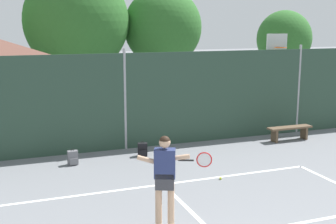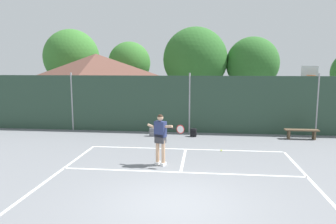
# 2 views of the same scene
# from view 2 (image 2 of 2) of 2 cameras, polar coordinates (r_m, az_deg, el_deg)

# --- Properties ---
(ground_plane) EXTENTS (120.00, 120.00, 0.00)m
(ground_plane) POSITION_cam_2_polar(r_m,az_deg,el_deg) (8.59, 1.05, -16.14)
(ground_plane) COLOR slate
(court_markings) EXTENTS (8.30, 11.10, 0.01)m
(court_markings) POSITION_cam_2_polar(r_m,az_deg,el_deg) (9.18, 1.44, -14.46)
(court_markings) COLOR white
(court_markings) RESTS_ON ground
(chainlink_fence) EXTENTS (26.09, 0.09, 3.19)m
(chainlink_fence) POSITION_cam_2_polar(r_m,az_deg,el_deg) (16.93, 3.89, 1.38)
(chainlink_fence) COLOR #284233
(chainlink_fence) RESTS_ON ground
(basketball_hoop) EXTENTS (0.90, 0.67, 3.55)m
(basketball_hoop) POSITION_cam_2_polar(r_m,az_deg,el_deg) (19.25, 23.87, 3.88)
(basketball_hoop) COLOR yellow
(basketball_hoop) RESTS_ON ground
(clubhouse_building) EXTENTS (7.36, 5.71, 4.35)m
(clubhouse_building) POSITION_cam_2_polar(r_m,az_deg,el_deg) (22.07, -12.66, 4.73)
(clubhouse_building) COLOR beige
(clubhouse_building) RESTS_ON ground
(treeline_backdrop) EXTENTS (26.29, 4.61, 6.61)m
(treeline_backdrop) POSITION_cam_2_polar(r_m,az_deg,el_deg) (25.89, 1.97, 9.09)
(treeline_backdrop) COLOR brown
(treeline_backdrop) RESTS_ON ground
(tennis_player) EXTENTS (1.38, 0.52, 1.85)m
(tennis_player) POSITION_cam_2_polar(r_m,az_deg,el_deg) (11.37, -1.32, -4.12)
(tennis_player) COLOR silver
(tennis_player) RESTS_ON ground
(tennis_ball) EXTENTS (0.07, 0.07, 0.07)m
(tennis_ball) POSITION_cam_2_polar(r_m,az_deg,el_deg) (13.61, 9.54, -6.82)
(tennis_ball) COLOR #CCE033
(tennis_ball) RESTS_ON ground
(backpack_grey) EXTENTS (0.29, 0.25, 0.46)m
(backpack_grey) POSITION_cam_2_polar(r_m,az_deg,el_deg) (16.25, -2.86, -3.66)
(backpack_grey) COLOR slate
(backpack_grey) RESTS_ON ground
(backpack_black) EXTENTS (0.31, 0.29, 0.46)m
(backpack_black) POSITION_cam_2_polar(r_m,az_deg,el_deg) (16.16, 4.58, -3.74)
(backpack_black) COLOR black
(backpack_black) RESTS_ON ground
(courtside_bench) EXTENTS (1.60, 0.36, 0.48)m
(courtside_bench) POSITION_cam_2_polar(r_m,az_deg,el_deg) (16.84, 22.82, -3.30)
(courtside_bench) COLOR brown
(courtside_bench) RESTS_ON ground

